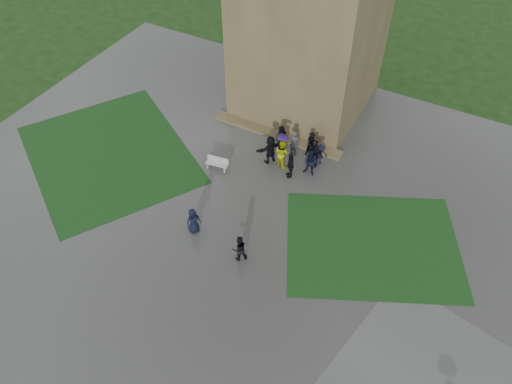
% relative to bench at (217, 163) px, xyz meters
% --- Properties ---
extents(ground, '(120.00, 120.00, 0.00)m').
position_rel_bench_xyz_m(ground, '(1.80, -6.15, -0.43)').
color(ground, black).
extents(plaza, '(34.00, 34.00, 0.02)m').
position_rel_bench_xyz_m(plaza, '(1.80, -4.15, -0.42)').
color(plaza, '#393937').
rests_on(plaza, ground).
extents(lawn_inset_left, '(14.10, 13.46, 0.01)m').
position_rel_bench_xyz_m(lawn_inset_left, '(-6.70, -2.15, -0.41)').
color(lawn_inset_left, '#123412').
rests_on(lawn_inset_left, plaza).
extents(lawn_inset_right, '(11.12, 10.15, 0.01)m').
position_rel_bench_xyz_m(lawn_inset_right, '(10.30, -1.15, -0.41)').
color(lawn_inset_right, '#123412').
rests_on(lawn_inset_right, plaza).
extents(tower_plinth, '(9.00, 0.80, 0.22)m').
position_rel_bench_xyz_m(tower_plinth, '(1.80, 4.45, -0.30)').
color(tower_plinth, brown).
rests_on(tower_plinth, plaza).
extents(bench, '(1.42, 0.62, 0.80)m').
position_rel_bench_xyz_m(bench, '(0.00, 0.00, 0.00)').
color(bench, '#B7B8B3').
rests_on(bench, plaza).
extents(visitor_cluster, '(4.00, 3.45, 2.38)m').
position_rel_bench_xyz_m(visitor_cluster, '(3.92, 2.60, 0.59)').
color(visitor_cluster, black).
rests_on(visitor_cluster, plaza).
extents(pedestrian_mid, '(0.88, 0.96, 1.63)m').
position_rel_bench_xyz_m(pedestrian_mid, '(1.48, -4.82, 0.40)').
color(pedestrian_mid, black).
rests_on(pedestrian_mid, plaza).
extents(pedestrian_near, '(0.89, 0.88, 1.64)m').
position_rel_bench_xyz_m(pedestrian_near, '(4.54, -5.27, 0.41)').
color(pedestrian_near, black).
rests_on(pedestrian_near, plaza).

